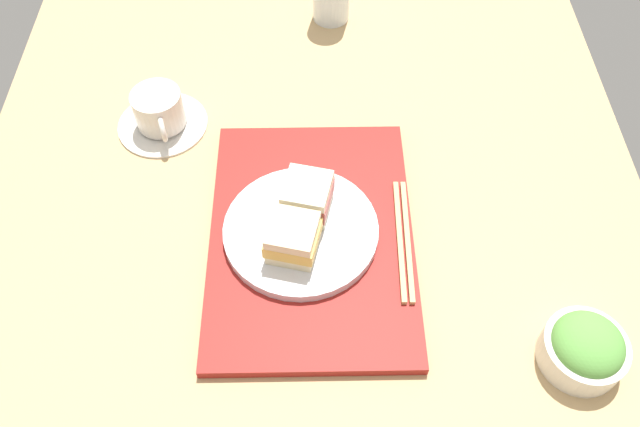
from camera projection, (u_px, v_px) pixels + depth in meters
The scene contains 8 objects.
ground_plane at pixel (308, 218), 94.45cm from camera, with size 140.00×100.00×3.00cm, color tan.
serving_tray at pixel (311, 237), 89.76cm from camera, with size 40.11×28.13×1.60cm, color maroon.
sandwich_plate at pixel (301, 231), 88.51cm from camera, with size 21.38×21.38×1.44cm, color silver.
sandwich_near at pixel (293, 238), 83.94cm from camera, with size 7.84×7.93×5.06cm.
sandwich_far at pixel (307, 197), 87.69cm from camera, with size 7.92×7.69×5.35cm.
salad_bowl at pixel (585, 348), 77.68cm from camera, with size 10.28×10.28×6.56cm.
chopsticks_pair at pixel (403, 239), 88.12cm from camera, with size 19.66×2.26×0.70cm.
coffee_cup at pixel (160, 113), 100.90cm from camera, with size 14.27×14.27×6.61cm.
Camera 1 is at (-54.53, -0.91, 75.64)cm, focal length 36.13 mm.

